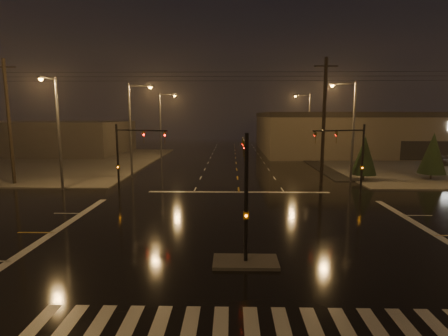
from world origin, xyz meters
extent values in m
plane|color=black|center=(0.00, 0.00, 0.00)|extent=(140.00, 140.00, 0.00)
cube|color=#4A4842|center=(-30.00, 30.00, 0.06)|extent=(36.00, 36.00, 0.12)
cube|color=#4A4842|center=(0.00, -4.00, 0.07)|extent=(3.00, 1.60, 0.15)
cube|color=beige|center=(0.00, -9.00, 0.01)|extent=(15.00, 2.60, 0.01)
cube|color=beige|center=(0.00, 11.00, 0.01)|extent=(16.00, 0.50, 0.01)
cube|color=#756953|center=(35.00, 46.00, 3.50)|extent=(60.00, 28.00, 7.00)
cube|color=black|center=(35.00, 46.00, 6.80)|extent=(60.20, 28.20, 0.80)
cube|color=#413C39|center=(-35.00, 42.00, 2.80)|extent=(30.00, 18.00, 5.60)
cylinder|color=black|center=(0.00, -4.00, 3.00)|extent=(0.18, 0.18, 6.00)
cylinder|color=black|center=(0.00, -1.75, 5.50)|extent=(0.12, 4.50, 0.12)
imported|color=#594707|center=(0.00, 0.27, 5.45)|extent=(0.16, 0.20, 1.00)
cube|color=#594707|center=(0.00, -4.00, 2.30)|extent=(0.25, 0.18, 0.35)
cylinder|color=black|center=(10.50, 10.50, 3.00)|extent=(0.18, 0.18, 6.00)
cylinder|color=black|center=(8.15, 9.64, 5.50)|extent=(4.74, 1.82, 0.12)
imported|color=#594707|center=(6.04, 8.88, 5.45)|extent=(0.24, 0.22, 1.00)
cube|color=#594707|center=(10.50, 10.50, 2.30)|extent=(0.25, 0.18, 0.35)
cylinder|color=black|center=(-10.50, 10.50, 3.00)|extent=(0.18, 0.18, 6.00)
cylinder|color=black|center=(-8.15, 9.64, 5.50)|extent=(4.74, 1.82, 0.12)
imported|color=#594707|center=(-6.04, 8.88, 5.45)|extent=(0.24, 0.22, 1.00)
cube|color=#594707|center=(-10.50, 10.50, 2.30)|extent=(0.25, 0.18, 0.35)
cylinder|color=#38383A|center=(-11.50, 18.00, 5.00)|extent=(0.24, 0.24, 10.00)
cylinder|color=#38383A|center=(-10.30, 18.00, 9.80)|extent=(2.40, 0.14, 0.14)
cube|color=#38383A|center=(-9.20, 18.00, 9.75)|extent=(0.70, 0.30, 0.18)
sphere|color=#FF9A2D|center=(-9.20, 18.00, 9.62)|extent=(0.32, 0.32, 0.32)
cylinder|color=#38383A|center=(-11.50, 34.00, 5.00)|extent=(0.24, 0.24, 10.00)
cylinder|color=#38383A|center=(-10.30, 34.00, 9.80)|extent=(2.40, 0.14, 0.14)
cube|color=#38383A|center=(-9.20, 34.00, 9.75)|extent=(0.70, 0.30, 0.18)
sphere|color=#FF9A2D|center=(-9.20, 34.00, 9.62)|extent=(0.32, 0.32, 0.32)
cylinder|color=#38383A|center=(11.50, 16.00, 5.00)|extent=(0.24, 0.24, 10.00)
cylinder|color=#38383A|center=(10.30, 16.00, 9.80)|extent=(2.40, 0.14, 0.14)
cube|color=#38383A|center=(9.20, 16.00, 9.75)|extent=(0.70, 0.30, 0.18)
sphere|color=#FF9A2D|center=(9.20, 16.00, 9.62)|extent=(0.32, 0.32, 0.32)
cylinder|color=#38383A|center=(11.50, 36.00, 5.00)|extent=(0.24, 0.24, 10.00)
cylinder|color=#38383A|center=(10.30, 36.00, 9.80)|extent=(2.40, 0.14, 0.14)
cube|color=#38383A|center=(9.20, 36.00, 9.75)|extent=(0.70, 0.30, 0.18)
sphere|color=#FF9A2D|center=(9.20, 36.00, 9.62)|extent=(0.32, 0.32, 0.32)
cylinder|color=#38383A|center=(-16.00, 11.50, 5.00)|extent=(0.24, 0.24, 10.00)
cylinder|color=#38383A|center=(-16.00, 10.30, 9.80)|extent=(0.14, 2.40, 0.14)
cube|color=#38383A|center=(-16.00, 9.20, 9.75)|extent=(0.30, 0.70, 0.18)
sphere|color=#FF9A2D|center=(-16.00, 9.20, 9.62)|extent=(0.32, 0.32, 0.32)
cylinder|color=black|center=(-22.00, 14.00, 6.00)|extent=(0.32, 0.32, 12.00)
cube|color=black|center=(-22.00, 14.00, 11.20)|extent=(2.20, 0.12, 0.12)
cylinder|color=black|center=(8.00, 14.00, 6.00)|extent=(0.32, 0.32, 12.00)
cube|color=black|center=(8.00, 14.00, 11.20)|extent=(2.20, 0.12, 0.12)
cylinder|color=black|center=(12.95, 16.51, 0.35)|extent=(0.18, 0.18, 0.70)
cone|color=black|center=(12.95, 16.51, 2.67)|extent=(2.53, 2.53, 3.95)
cylinder|color=black|center=(20.25, 17.22, 0.35)|extent=(0.18, 0.18, 0.70)
cone|color=black|center=(20.25, 17.22, 2.83)|extent=(2.72, 2.72, 4.25)
imported|color=black|center=(27.92, 28.28, 0.76)|extent=(2.08, 4.56, 1.52)
camera|label=1|loc=(-0.67, -19.24, 6.78)|focal=28.00mm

